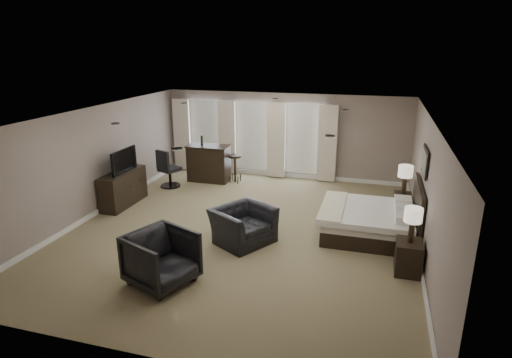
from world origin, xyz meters
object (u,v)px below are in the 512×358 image
(tv, at_px, (121,169))
(lamp_far, at_px, (405,180))
(bed, at_px, (363,208))
(desk_chair, at_px, (170,168))
(nightstand_far, at_px, (402,204))
(bar_stool_left, at_px, (218,171))
(bar_counter, at_px, (209,163))
(bar_stool_right, at_px, (235,169))
(armchair_far, at_px, (161,256))
(nightstand_near, at_px, (408,257))
(dresser, at_px, (123,188))
(armchair_near, at_px, (243,219))
(lamp_near, at_px, (412,225))

(tv, bearing_deg, lamp_far, -79.55)
(bed, relative_size, desk_chair, 1.74)
(nightstand_far, distance_m, bar_stool_left, 5.36)
(bar_counter, distance_m, bar_stool_right, 0.82)
(lamp_far, distance_m, armchair_far, 6.09)
(nightstand_near, distance_m, dresser, 7.11)
(nightstand_far, bearing_deg, tv, -169.55)
(lamp_far, height_order, tv, lamp_far)
(armchair_far, xyz_separation_m, desk_chair, (-2.30, 4.84, 0.04))
(nightstand_near, distance_m, armchair_near, 3.31)
(desk_chair, bearing_deg, nightstand_far, -161.05)
(nightstand_far, distance_m, lamp_near, 2.98)
(lamp_near, xyz_separation_m, bar_stool_left, (-5.24, 4.05, -0.60))
(bar_stool_right, relative_size, desk_chair, 0.74)
(bed, bearing_deg, bar_stool_left, 149.14)
(lamp_near, relative_size, desk_chair, 0.58)
(bar_counter, bearing_deg, nightstand_near, -36.65)
(tv, distance_m, bar_stool_left, 3.01)
(tv, xyz_separation_m, desk_chair, (0.49, 1.65, -0.39))
(lamp_near, height_order, bar_stool_right, lamp_near)
(nightstand_far, xyz_separation_m, lamp_far, (0.00, 0.00, 0.62))
(armchair_far, bearing_deg, lamp_far, -20.83)
(lamp_far, height_order, bar_stool_left, lamp_far)
(bed, relative_size, armchair_near, 1.69)
(bar_counter, bearing_deg, lamp_near, -36.65)
(bed, bearing_deg, armchair_far, -137.05)
(lamp_far, relative_size, tv, 0.68)
(desk_chair, bearing_deg, armchair_near, 159.81)
(bed, height_order, lamp_near, lamp_near)
(nightstand_far, bearing_deg, bar_counter, 167.49)
(desk_chair, bearing_deg, dresser, 95.86)
(bed, relative_size, bar_stool_left, 2.86)
(nightstand_near, bearing_deg, lamp_far, 90.00)
(bed, relative_size, nightstand_far, 3.68)
(lamp_near, relative_size, bar_stool_left, 0.96)
(nightstand_near, height_order, armchair_near, armchair_near)
(lamp_far, relative_size, bar_counter, 0.56)
(bed, xyz_separation_m, bar_counter, (-4.66, 2.68, -0.07))
(lamp_far, relative_size, armchair_near, 0.61)
(lamp_far, bearing_deg, bar_stool_right, 164.41)
(armchair_near, distance_m, bar_stool_left, 4.16)
(nightstand_near, relative_size, desk_chair, 0.54)
(bar_stool_right, bearing_deg, lamp_near, -41.66)
(armchair_near, xyz_separation_m, bar_stool_right, (-1.47, 3.84, -0.09))
(bar_counter, height_order, bar_stool_right, bar_counter)
(lamp_far, distance_m, bar_stool_left, 5.39)
(dresser, distance_m, bar_stool_left, 2.95)
(tv, distance_m, armchair_far, 4.26)
(bed, bearing_deg, desk_chair, 161.75)
(armchair_near, bearing_deg, bar_stool_right, 51.83)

